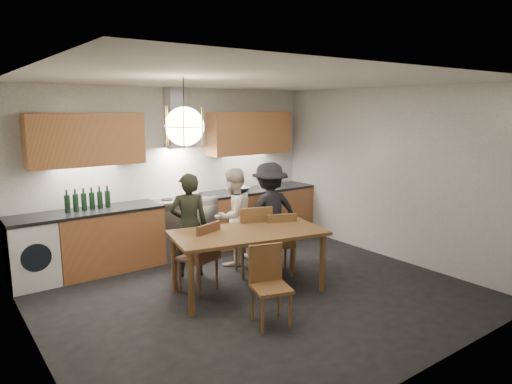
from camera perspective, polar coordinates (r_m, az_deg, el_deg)
ground at (r=5.86m, az=0.13°, el=-12.50°), size 5.00×5.00×0.00m
room_shell at (r=5.42m, az=0.14°, el=4.33°), size 5.02×4.52×2.61m
counter_run at (r=7.30m, az=-8.84°, el=-4.21°), size 5.00×0.62×0.90m
range_stove at (r=7.29m, az=-8.99°, el=-4.31°), size 0.90×0.60×0.92m
wall_fixtures at (r=7.17m, az=-9.76°, el=7.02°), size 4.30×0.54×1.10m
pendant_lamp at (r=4.78m, az=-8.92°, el=8.10°), size 0.43×0.43×0.70m
dining_table at (r=5.68m, az=-0.99°, el=-5.79°), size 2.02×1.30×0.79m
chair_back_left at (r=5.75m, az=-6.66°, el=-7.54°), size 0.52×0.52×0.90m
chair_back_mid at (r=6.24m, az=-0.28°, el=-5.54°), size 0.57×0.57×0.99m
chair_back_right at (r=6.26m, az=2.95°, el=-5.98°), size 0.53×0.53×0.90m
chair_front at (r=4.97m, az=1.57°, el=-10.82°), size 0.47×0.47×0.85m
person_left at (r=6.29m, az=-8.39°, el=-4.10°), size 0.61×0.50×1.43m
person_mid at (r=6.70m, az=-2.88°, el=-3.09°), size 0.82×0.72×1.43m
person_right at (r=6.85m, az=1.71°, el=-2.52°), size 1.04×0.69×1.49m
mixing_bowl at (r=7.73m, az=-1.76°, el=0.40°), size 0.28×0.28×0.07m
stock_pot at (r=8.00m, az=1.06°, el=1.06°), size 0.26×0.26×0.16m
wine_bottles at (r=6.69m, az=-20.28°, el=-0.81°), size 0.62×0.07×0.31m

